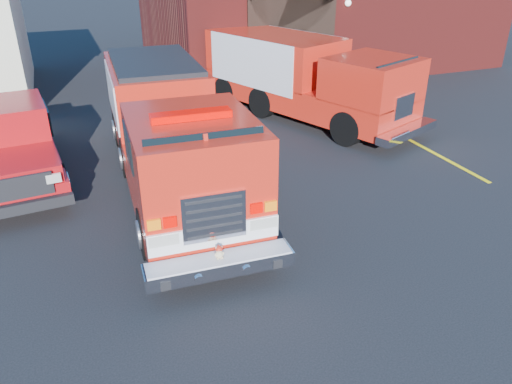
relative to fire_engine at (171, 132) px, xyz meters
name	(u,v)px	position (x,y,z in m)	size (l,w,h in m)	color
ground	(235,223)	(0.76, -2.27, -1.38)	(100.00, 100.00, 0.00)	black
parking_stripe_near	(448,161)	(7.26, -1.27, -1.37)	(0.12, 3.00, 0.01)	yellow
parking_stripe_mid	(384,126)	(7.26, 1.73, -1.37)	(0.12, 3.00, 0.01)	yellow
parking_stripe_far	(337,101)	(7.26, 4.73, -1.37)	(0.12, 3.00, 0.01)	yellow
fire_engine	(171,132)	(0.00, 0.00, 0.00)	(2.85, 8.74, 2.66)	black
pickup_truck	(6,141)	(-3.68, 2.08, -0.45)	(2.67, 6.17, 1.97)	black
secondary_truck	(303,76)	(5.24, 3.62, 0.01)	(5.13, 8.20, 2.55)	black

